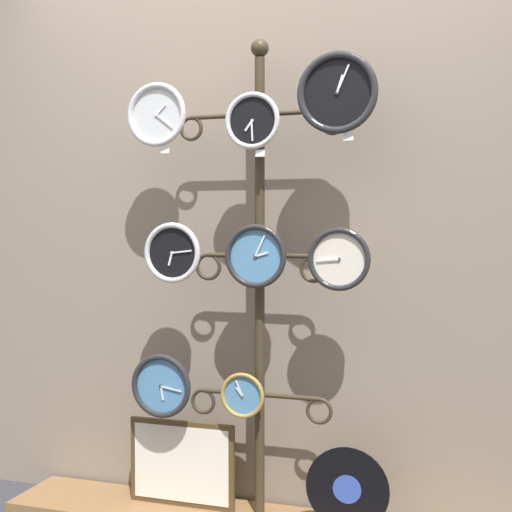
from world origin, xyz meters
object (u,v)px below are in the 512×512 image
Objects in this scene: clock_middle_right at (339,259)px; clock_bottom_center at (243,395)px; clock_top_center at (253,121)px; clock_middle_center at (256,256)px; display_stand at (260,348)px; clock_middle_left at (173,253)px; vinyl_record at (347,489)px; clock_top_right at (337,93)px; clock_top_left at (157,115)px; picture_frame at (182,463)px; clock_bottom_left at (162,386)px.

clock_middle_right is 0.70m from clock_bottom_center.
clock_middle_center is (0.01, 0.02, -0.55)m from clock_top_center.
clock_middle_left is at bearing -162.01° from display_stand.
display_stand is at bearing 61.75° from clock_bottom_center.
clock_middle_left reaches higher than vinyl_record.
clock_top_right is 1.28× the size of clock_middle_right.
clock_top_left is 1.06× the size of clock_middle_left.
display_stand reaches higher than clock_top_left.
clock_middle_right is 1.15m from picture_frame.
clock_bottom_center is 0.56× the size of vinyl_record.
display_stand is 0.66m from vinyl_record.
clock_middle_center is at bearing 173.93° from clock_top_right.
display_stand is 0.40m from clock_middle_center.
clock_middle_right is 0.74× the size of vinyl_record.
picture_frame is at bearing 169.11° from clock_bottom_center.
clock_top_center is 1.17m from clock_bottom_left.
clock_top_center is 0.93× the size of clock_middle_right.
display_stand is at bearing 164.13° from clock_middle_right.
clock_top_left is at bearing 179.20° from clock_top_center.
clock_bottom_center is at bearing 177.62° from clock_middle_right.
clock_middle_right is at bearing -2.38° from clock_bottom_center.
clock_top_left is 1.42× the size of clock_bottom_center.
clock_middle_left reaches higher than clock_middle_right.
display_stand is 8.88× the size of clock_top_center.
clock_top_center is at bearing 2.94° from clock_bottom_left.
clock_top_right reaches higher than clock_middle_center.
clock_top_left is 1.17× the size of clock_top_center.
clock_middle_left reaches higher than clock_bottom_left.
clock_top_right reaches higher than clock_bottom_center.
clock_top_left is 0.56× the size of picture_frame.
display_stand is 0.62m from picture_frame.
clock_top_center is 0.36m from clock_top_right.
clock_top_left is at bearing -143.32° from picture_frame.
clock_top_left is (-0.43, -0.09, 0.98)m from display_stand.
clock_middle_right is at bearing -6.06° from picture_frame.
clock_middle_left is 0.93× the size of clock_bottom_left.
clock_bottom_center is at bearing -10.89° from picture_frame.
picture_frame is (-0.35, -0.03, -0.52)m from display_stand.
clock_bottom_left is at bearing -179.53° from clock_middle_left.
clock_middle_center is at bearing 5.79° from clock_middle_left.
clock_top_center is at bearing -175.17° from vinyl_record.
clock_bottom_center is (0.35, 0.03, -0.02)m from clock_bottom_left.
clock_top_left is 0.59m from clock_middle_left.
clock_bottom_left is at bearing -177.06° from clock_top_center.
clock_middle_center reaches higher than clock_bottom_center.
clock_bottom_left is at bearing -179.99° from clock_top_right.
clock_top_right is 0.66× the size of picture_frame.
clock_top_left reaches higher than clock_middle_center.
clock_top_right is 1.21× the size of clock_middle_center.
clock_top_left reaches higher than clock_bottom_center.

